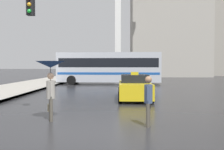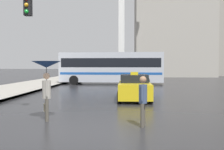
{
  "view_description": "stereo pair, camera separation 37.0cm",
  "coord_description": "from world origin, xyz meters",
  "views": [
    {
      "loc": [
        1.08,
        -7.4,
        1.99
      ],
      "look_at": [
        0.58,
        9.02,
        1.4
      ],
      "focal_mm": 42.0,
      "sensor_mm": 36.0,
      "label": 1
    },
    {
      "loc": [
        1.45,
        -7.38,
        1.99
      ],
      "look_at": [
        0.58,
        9.02,
        1.4
      ],
      "focal_mm": 42.0,
      "sensor_mm": 36.0,
      "label": 2
    }
  ],
  "objects": [
    {
      "name": "ground_plane",
      "position": [
        0.0,
        0.0,
        0.0
      ],
      "size": [
        300.0,
        300.0,
        0.0
      ],
      "primitive_type": "plane",
      "color": "#262628"
    },
    {
      "name": "taxi",
      "position": [
        1.95,
        8.06,
        0.68
      ],
      "size": [
        1.91,
        4.33,
        1.61
      ],
      "rotation": [
        0.0,
        0.0,
        3.14
      ],
      "color": "gold",
      "rests_on": "ground_plane"
    },
    {
      "name": "city_bus",
      "position": [
        -0.09,
        20.59,
        1.87
      ],
      "size": [
        10.97,
        3.08,
        3.37
      ],
      "rotation": [
        0.0,
        0.0,
        1.52
      ],
      "color": "#B2B7C1",
      "rests_on": "ground_plane"
    },
    {
      "name": "pedestrian_with_umbrella",
      "position": [
        -1.39,
        1.85,
        1.73
      ],
      "size": [
        1.04,
        1.04,
        2.15
      ],
      "rotation": [
        0.0,
        0.0,
        1.9
      ],
      "color": "#4C473D",
      "rests_on": "ground_plane"
    },
    {
      "name": "pedestrian_man",
      "position": [
        2.01,
        1.1,
        0.95
      ],
      "size": [
        0.32,
        0.42,
        1.65
      ],
      "rotation": [
        0.0,
        0.0,
        -1.8
      ],
      "color": "#4C473D",
      "rests_on": "ground_plane"
    },
    {
      "name": "building_tower_near",
      "position": [
        10.08,
        42.62,
        11.75
      ],
      "size": [
        13.7,
        11.04,
        23.5
      ],
      "color": "#A39E93",
      "rests_on": "ground_plane"
    },
    {
      "name": "monument_cross",
      "position": [
        0.78,
        32.87,
        11.93
      ],
      "size": [
        9.25,
        0.9,
        21.03
      ],
      "color": "white",
      "rests_on": "ground_plane"
    }
  ]
}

